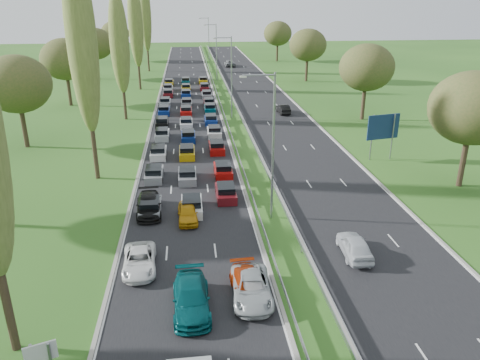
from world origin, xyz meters
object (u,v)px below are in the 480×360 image
near_car_2 (140,261)px  info_sign (41,357)px  near_car_3 (149,205)px  direction_sign (383,129)px

near_car_2 → info_sign: 10.17m
near_car_2 → near_car_3: near_car_3 is taller
near_car_2 → info_sign: bearing=-114.5°
near_car_3 → near_car_2: bearing=-93.6°
near_car_3 → direction_sign: (25.11, 11.56, 2.81)m
near_car_3 → direction_sign: 27.78m
near_car_3 → info_sign: 18.75m
near_car_2 → info_sign: (-3.69, -9.45, 0.70)m
near_car_3 → info_sign: size_ratio=2.43×
near_car_3 → info_sign: bearing=-104.9°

